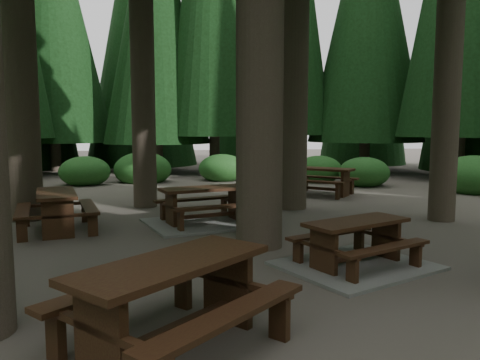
{
  "coord_description": "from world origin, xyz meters",
  "views": [
    {
      "loc": [
        -0.75,
        -8.04,
        2.13
      ],
      "look_at": [
        0.61,
        1.33,
        1.1
      ],
      "focal_mm": 35.0,
      "sensor_mm": 36.0,
      "label": 1
    }
  ],
  "objects": [
    {
      "name": "ground",
      "position": [
        0.0,
        0.0,
        0.0
      ],
      "size": [
        80.0,
        80.0,
        0.0
      ],
      "primitive_type": "plane",
      "color": "#534C43",
      "rests_on": "ground"
    },
    {
      "name": "picnic_table_a",
      "position": [
        2.05,
        -1.31,
        0.25
      ],
      "size": [
        2.74,
        2.56,
        0.74
      ],
      "rotation": [
        0.0,
        0.0,
        0.43
      ],
      "color": "gray",
      "rests_on": "ground"
    },
    {
      "name": "picnic_table_b",
      "position": [
        -3.16,
        2.05,
        0.55
      ],
      "size": [
        1.99,
        2.26,
        0.84
      ],
      "rotation": [
        0.0,
        0.0,
        1.83
      ],
      "color": "#34160F",
      "rests_on": "ground"
    },
    {
      "name": "picnic_table_c",
      "position": [
        -0.05,
        2.35,
        0.29
      ],
      "size": [
        2.96,
        2.68,
        0.83
      ],
      "rotation": [
        0.0,
        0.0,
        0.3
      ],
      "color": "gray",
      "rests_on": "ground"
    },
    {
      "name": "picnic_table_d",
      "position": [
        4.03,
        6.51,
        0.59
      ],
      "size": [
        2.61,
        2.56,
        0.88
      ],
      "rotation": [
        0.0,
        0.0,
        -0.69
      ],
      "color": "#34160F",
      "rests_on": "ground"
    },
    {
      "name": "picnic_table_e",
      "position": [
        -0.76,
        -3.65,
        0.59
      ],
      "size": [
        2.64,
        2.62,
        0.89
      ],
      "rotation": [
        0.0,
        0.0,
        0.76
      ],
      "color": "#34160F",
      "rests_on": "ground"
    },
    {
      "name": "shrub_ring",
      "position": [
        0.7,
        0.75,
        0.4
      ],
      "size": [
        23.86,
        24.64,
        1.49
      ],
      "color": "#276322",
      "rests_on": "ground"
    }
  ]
}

